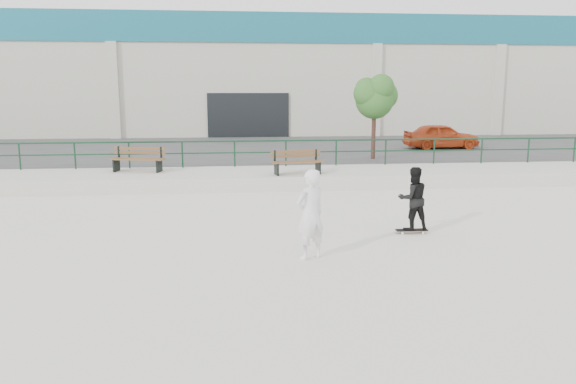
{
  "coord_description": "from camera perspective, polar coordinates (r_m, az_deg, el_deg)",
  "views": [
    {
      "loc": [
        -1.19,
        -10.94,
        3.56
      ],
      "look_at": [
        0.17,
        2.0,
        1.12
      ],
      "focal_mm": 35.0,
      "sensor_mm": 36.0,
      "label": 1
    }
  ],
  "objects": [
    {
      "name": "ground",
      "position": [
        11.57,
        0.22,
        -7.29
      ],
      "size": [
        120.0,
        120.0,
        0.0
      ],
      "primitive_type": "plane",
      "color": "silver",
      "rests_on": "ground"
    },
    {
      "name": "bench_right",
      "position": [
        19.99,
        0.92,
        3.04
      ],
      "size": [
        1.9,
        0.8,
        0.85
      ],
      "rotation": [
        0.0,
        0.0,
        0.15
      ],
      "color": "brown",
      "rests_on": "ledge"
    },
    {
      "name": "bench_left",
      "position": [
        21.33,
        -14.99,
        3.22
      ],
      "size": [
        2.02,
        0.96,
        0.9
      ],
      "rotation": [
        0.0,
        0.0,
        -0.21
      ],
      "color": "brown",
      "rests_on": "ledge"
    },
    {
      "name": "ledge",
      "position": [
        20.74,
        -2.61,
        1.43
      ],
      "size": [
        30.0,
        3.0,
        0.5
      ],
      "primitive_type": "cube",
      "color": "#B5B2A5",
      "rests_on": "ground"
    },
    {
      "name": "standing_skater",
      "position": [
        14.04,
        12.58,
        -0.65
      ],
      "size": [
        0.81,
        0.66,
        1.56
      ],
      "primitive_type": "imported",
      "rotation": [
        0.0,
        0.0,
        3.23
      ],
      "color": "black",
      "rests_on": "skateboard"
    },
    {
      "name": "seated_skater",
      "position": [
        11.67,
        2.28,
        -2.29
      ],
      "size": [
        0.83,
        0.74,
        1.9
      ],
      "primitive_type": "imported",
      "rotation": [
        0.0,
        0.0,
        3.66
      ],
      "color": "white",
      "rests_on": "ground"
    },
    {
      "name": "parking_strip",
      "position": [
        29.16,
        -3.6,
        4.08
      ],
      "size": [
        60.0,
        14.0,
        0.5
      ],
      "primitive_type": "cube",
      "color": "#353535",
      "rests_on": "ground"
    },
    {
      "name": "red_car",
      "position": [
        29.4,
        15.3,
        5.51
      ],
      "size": [
        3.75,
        1.58,
        1.26
      ],
      "primitive_type": "imported",
      "rotation": [
        0.0,
        0.0,
        1.6
      ],
      "color": "#B83D16",
      "rests_on": "parking_strip"
    },
    {
      "name": "skateboard",
      "position": [
        14.22,
        12.45,
        -3.82
      ],
      "size": [
        0.78,
        0.22,
        0.09
      ],
      "rotation": [
        0.0,
        0.0,
        -0.02
      ],
      "color": "black",
      "rests_on": "ground"
    },
    {
      "name": "railing",
      "position": [
        21.9,
        -2.83,
        4.54
      ],
      "size": [
        28.0,
        0.06,
        1.03
      ],
      "color": "#153B23",
      "rests_on": "ledge"
    },
    {
      "name": "tree",
      "position": [
        24.46,
        8.84,
        9.65
      ],
      "size": [
        2.02,
        1.8,
        3.6
      ],
      "color": "#3F281F",
      "rests_on": "parking_strip"
    },
    {
      "name": "commercial_building",
      "position": [
        42.97,
        -4.48,
        11.94
      ],
      "size": [
        44.2,
        16.33,
        8.0
      ],
      "color": "#ADAA9B",
      "rests_on": "ground"
    }
  ]
}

